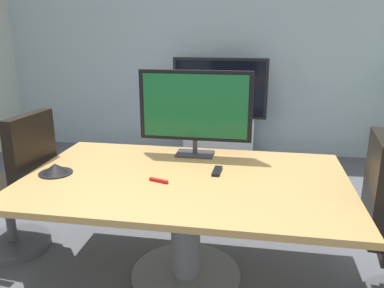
{
  "coord_description": "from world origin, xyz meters",
  "views": [
    {
      "loc": [
        0.53,
        -2.43,
        1.67
      ],
      "look_at": [
        0.08,
        0.13,
        0.89
      ],
      "focal_mm": 36.38,
      "sensor_mm": 36.0,
      "label": 1
    }
  ],
  "objects_px": {
    "conference_table": "(186,201)",
    "tv_monitor": "(195,108)",
    "conference_phone": "(55,169)",
    "remote_control": "(217,171)",
    "wall_display_unit": "(219,125)",
    "office_chair_left": "(17,195)"
  },
  "relations": [
    {
      "from": "tv_monitor",
      "to": "remote_control",
      "type": "distance_m",
      "value": 0.54
    },
    {
      "from": "conference_table",
      "to": "wall_display_unit",
      "type": "distance_m",
      "value": 2.63
    },
    {
      "from": "office_chair_left",
      "to": "tv_monitor",
      "type": "xyz_separation_m",
      "value": [
        1.3,
        0.35,
        0.64
      ]
    },
    {
      "from": "tv_monitor",
      "to": "wall_display_unit",
      "type": "bearing_deg",
      "value": 90.91
    },
    {
      "from": "office_chair_left",
      "to": "conference_phone",
      "type": "distance_m",
      "value": 0.59
    },
    {
      "from": "conference_table",
      "to": "tv_monitor",
      "type": "relative_size",
      "value": 2.47
    },
    {
      "from": "office_chair_left",
      "to": "conference_phone",
      "type": "bearing_deg",
      "value": 70.91
    },
    {
      "from": "office_chair_left",
      "to": "conference_table",
      "type": "bearing_deg",
      "value": 89.98
    },
    {
      "from": "remote_control",
      "to": "conference_table",
      "type": "bearing_deg",
      "value": -145.6
    },
    {
      "from": "conference_phone",
      "to": "office_chair_left",
      "type": "bearing_deg",
      "value": 155.56
    },
    {
      "from": "office_chair_left",
      "to": "remote_control",
      "type": "distance_m",
      "value": 1.53
    },
    {
      "from": "office_chair_left",
      "to": "tv_monitor",
      "type": "bearing_deg",
      "value": 110.3
    },
    {
      "from": "conference_phone",
      "to": "conference_table",
      "type": "bearing_deg",
      "value": 5.5
    },
    {
      "from": "wall_display_unit",
      "to": "remote_control",
      "type": "distance_m",
      "value": 2.54
    },
    {
      "from": "conference_phone",
      "to": "remote_control",
      "type": "bearing_deg",
      "value": 10.92
    },
    {
      "from": "tv_monitor",
      "to": "conference_phone",
      "type": "xyz_separation_m",
      "value": [
        -0.85,
        -0.55,
        -0.33
      ]
    },
    {
      "from": "conference_table",
      "to": "wall_display_unit",
      "type": "bearing_deg",
      "value": 91.05
    },
    {
      "from": "tv_monitor",
      "to": "wall_display_unit",
      "type": "xyz_separation_m",
      "value": [
        -0.03,
        2.15,
        -0.66
      ]
    },
    {
      "from": "conference_phone",
      "to": "tv_monitor",
      "type": "bearing_deg",
      "value": 33.19
    },
    {
      "from": "conference_table",
      "to": "office_chair_left",
      "type": "distance_m",
      "value": 1.33
    },
    {
      "from": "office_chair_left",
      "to": "wall_display_unit",
      "type": "bearing_deg",
      "value": 158.5
    },
    {
      "from": "office_chair_left",
      "to": "wall_display_unit",
      "type": "distance_m",
      "value": 2.8
    }
  ]
}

